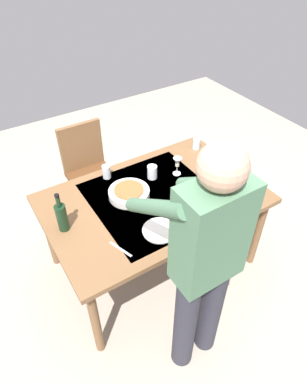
% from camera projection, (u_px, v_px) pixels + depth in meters
% --- Properties ---
extents(ground_plane, '(6.00, 6.00, 0.00)m').
position_uv_depth(ground_plane, '(154.00, 261.00, 2.95)').
color(ground_plane, '#9E9384').
extents(dining_table, '(1.57, 1.03, 0.74)m').
position_uv_depth(dining_table, '(154.00, 204.00, 2.51)').
color(dining_table, brown).
rests_on(dining_table, ground_plane).
extents(chair_near, '(0.40, 0.40, 0.91)m').
position_uv_depth(chair_near, '(88.00, 166.00, 3.12)').
color(chair_near, '#523019').
rests_on(chair_near, ground_plane).
extents(person_server, '(0.42, 0.61, 1.69)m').
position_uv_depth(person_server, '(205.00, 260.00, 1.76)').
color(person_server, '#2D2D38').
rests_on(person_server, ground_plane).
extents(wine_bottle, '(0.07, 0.07, 0.30)m').
position_uv_depth(wine_bottle, '(62.00, 217.00, 2.16)').
color(wine_bottle, black).
rests_on(wine_bottle, dining_table).
extents(wine_glass_left, '(0.07, 0.07, 0.15)m').
position_uv_depth(wine_glass_left, '(177.00, 163.00, 2.62)').
color(wine_glass_left, white).
rests_on(wine_glass_left, dining_table).
extents(water_cup_near_left, '(0.08, 0.08, 0.10)m').
position_uv_depth(water_cup_near_left, '(238.00, 171.00, 2.63)').
color(water_cup_near_left, silver).
rests_on(water_cup_near_left, dining_table).
extents(water_cup_near_right, '(0.07, 0.07, 0.09)m').
position_uv_depth(water_cup_near_right, '(196.00, 144.00, 2.93)').
color(water_cup_near_right, silver).
rests_on(water_cup_near_right, dining_table).
extents(water_cup_far_left, '(0.06, 0.06, 0.11)m').
position_uv_depth(water_cup_far_left, '(106.00, 172.00, 2.62)').
color(water_cup_far_left, silver).
rests_on(water_cup_far_left, dining_table).
extents(water_cup_far_right, '(0.08, 0.08, 0.11)m').
position_uv_depth(water_cup_far_right, '(152.00, 172.00, 2.61)').
color(water_cup_far_right, silver).
rests_on(water_cup_far_right, dining_table).
extents(serving_bowl_pasta, '(0.30, 0.30, 0.07)m').
position_uv_depth(serving_bowl_pasta, '(129.00, 193.00, 2.46)').
color(serving_bowl_pasta, white).
rests_on(serving_bowl_pasta, dining_table).
extents(dinner_plate_near, '(0.23, 0.23, 0.01)m').
position_uv_depth(dinner_plate_near, '(160.00, 230.00, 2.21)').
color(dinner_plate_near, white).
rests_on(dinner_plate_near, dining_table).
extents(table_knife, '(0.08, 0.19, 0.00)m').
position_uv_depth(table_knife, '(224.00, 188.00, 2.54)').
color(table_knife, silver).
rests_on(table_knife, dining_table).
extents(table_fork, '(0.07, 0.17, 0.00)m').
position_uv_depth(table_fork, '(121.00, 249.00, 2.09)').
color(table_fork, silver).
rests_on(table_fork, dining_table).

